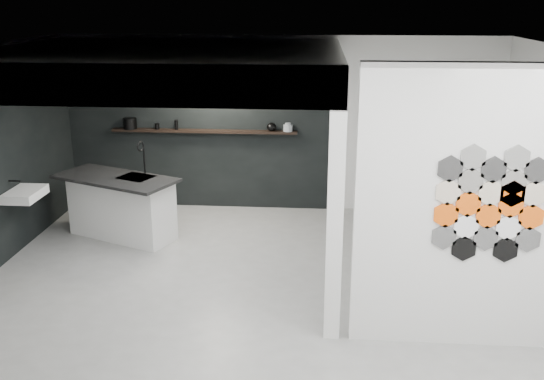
% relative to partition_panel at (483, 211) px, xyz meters
% --- Properties ---
extents(floor, '(7.00, 6.00, 0.01)m').
position_rel_partition_panel_xyz_m(floor, '(-2.23, 1.00, -1.40)').
color(floor, gray).
extents(partition_panel, '(2.45, 0.15, 2.80)m').
position_rel_partition_panel_xyz_m(partition_panel, '(0.00, 0.00, 0.00)').
color(partition_panel, silver).
rests_on(partition_panel, floor).
extents(bay_clad_back, '(4.40, 0.04, 2.35)m').
position_rel_partition_panel_xyz_m(bay_clad_back, '(-3.52, 3.97, -0.22)').
color(bay_clad_back, black).
rests_on(bay_clad_back, floor).
extents(bay_clad_left, '(0.04, 4.00, 2.35)m').
position_rel_partition_panel_xyz_m(bay_clad_left, '(-5.70, 2.00, -0.22)').
color(bay_clad_left, black).
rests_on(bay_clad_left, floor).
extents(bulkhead, '(4.40, 4.00, 0.40)m').
position_rel_partition_panel_xyz_m(bulkhead, '(-3.52, 2.00, 1.15)').
color(bulkhead, silver).
rests_on(bulkhead, corner_column).
extents(corner_column, '(0.16, 0.16, 2.35)m').
position_rel_partition_panel_xyz_m(corner_column, '(-1.41, 0.00, -0.22)').
color(corner_column, silver).
rests_on(corner_column, floor).
extents(fascia_beam, '(4.40, 0.16, 0.40)m').
position_rel_partition_panel_xyz_m(fascia_beam, '(-3.52, 0.08, 1.15)').
color(fascia_beam, silver).
rests_on(fascia_beam, corner_column).
extents(wall_basin, '(0.40, 0.60, 0.12)m').
position_rel_partition_panel_xyz_m(wall_basin, '(-5.46, 1.80, -0.55)').
color(wall_basin, silver).
rests_on(wall_basin, bay_clad_left).
extents(display_shelf, '(3.00, 0.15, 0.04)m').
position_rel_partition_panel_xyz_m(display_shelf, '(-3.43, 3.87, -0.10)').
color(display_shelf, black).
rests_on(display_shelf, bay_clad_back).
extents(kitchen_island, '(1.92, 1.41, 1.42)m').
position_rel_partition_panel_xyz_m(kitchen_island, '(-4.41, 2.49, -0.92)').
color(kitchen_island, silver).
rests_on(kitchen_island, floor).
extents(stockpot, '(0.28, 0.28, 0.17)m').
position_rel_partition_panel_xyz_m(stockpot, '(-4.63, 3.87, 0.01)').
color(stockpot, black).
rests_on(stockpot, display_shelf).
extents(kettle, '(0.16, 0.16, 0.13)m').
position_rel_partition_panel_xyz_m(kettle, '(-2.34, 3.87, -0.01)').
color(kettle, black).
rests_on(kettle, display_shelf).
extents(glass_bowl, '(0.18, 0.18, 0.11)m').
position_rel_partition_panel_xyz_m(glass_bowl, '(-2.08, 3.87, -0.03)').
color(glass_bowl, gray).
rests_on(glass_bowl, display_shelf).
extents(glass_vase, '(0.12, 0.12, 0.13)m').
position_rel_partition_panel_xyz_m(glass_vase, '(-2.08, 3.87, -0.01)').
color(glass_vase, gray).
rests_on(glass_vase, display_shelf).
extents(bottle_dark, '(0.06, 0.06, 0.15)m').
position_rel_partition_panel_xyz_m(bottle_dark, '(-3.87, 3.87, -0.00)').
color(bottle_dark, black).
rests_on(bottle_dark, display_shelf).
extents(utensil_cup, '(0.09, 0.09, 0.09)m').
position_rel_partition_panel_xyz_m(utensil_cup, '(-4.19, 3.87, -0.03)').
color(utensil_cup, black).
rests_on(utensil_cup, display_shelf).
extents(hex_tile_cluster, '(1.04, 0.02, 1.16)m').
position_rel_partition_panel_xyz_m(hex_tile_cluster, '(0.03, -0.09, 0.10)').
color(hex_tile_cluster, black).
rests_on(hex_tile_cluster, partition_panel).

